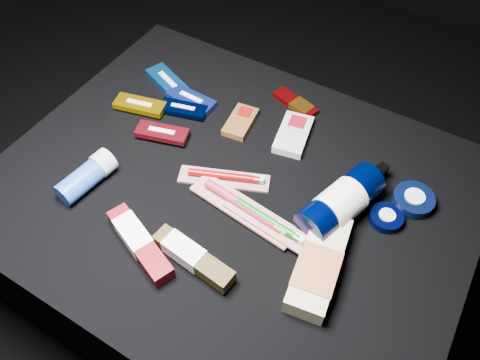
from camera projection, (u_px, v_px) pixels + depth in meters
The scene contains 20 objects.
ground at pixel (234, 273), 1.30m from camera, with size 3.00×3.00×0.00m, color black.
cloth_table at pixel (233, 235), 1.14m from camera, with size 0.98×0.78×0.40m, color black.
luna_bar_0 at pixel (168, 82), 1.18m from camera, with size 0.15×0.10×0.02m.
luna_bar_1 at pixel (191, 99), 1.14m from camera, with size 0.12×0.05×0.02m.
luna_bar_2 at pixel (183, 109), 1.11m from camera, with size 0.12×0.07×0.01m.
luna_bar_3 at pixel (140, 105), 1.12m from camera, with size 0.13×0.07×0.02m.
luna_bar_4 at pixel (162, 133), 1.06m from camera, with size 0.13×0.08×0.02m.
clif_bar_0 at pixel (241, 121), 1.09m from camera, with size 0.07×0.11×0.02m.
clif_bar_1 at pixel (294, 133), 1.07m from camera, with size 0.09×0.13×0.02m.
power_bar at pixel (297, 104), 1.13m from camera, with size 0.12×0.07×0.01m.
lotion_bottle at pixel (341, 203), 0.91m from camera, with size 0.13×0.24×0.08m.
cream_tin_upper at pixel (413, 200), 0.95m from camera, with size 0.08×0.08×0.03m.
cream_tin_lower at pixel (386, 218), 0.93m from camera, with size 0.07×0.07×0.02m.
bodywash_bottle at pixel (318, 266), 0.85m from camera, with size 0.10×0.22×0.04m.
deodorant_stick at pixel (87, 176), 0.97m from camera, with size 0.07×0.13×0.05m.
toothbrush_pack_0 at pixel (225, 178), 0.99m from camera, with size 0.20×0.12×0.02m.
toothbrush_pack_1 at pixel (244, 208), 0.93m from camera, with size 0.24×0.08×0.03m.
toothbrush_pack_2 at pixel (268, 222), 0.91m from camera, with size 0.19×0.06×0.02m.
toothpaste_carton_red at pixel (138, 241), 0.88m from camera, with size 0.18×0.11×0.04m.
toothpaste_carton_green at pixel (190, 256), 0.86m from camera, with size 0.17×0.06×0.03m.
Camera 1 is at (0.32, -0.50, 1.19)m, focal length 35.00 mm.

